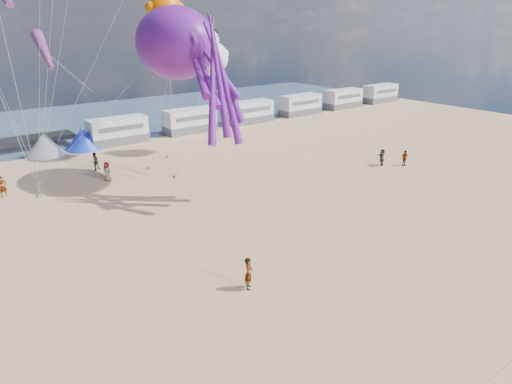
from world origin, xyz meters
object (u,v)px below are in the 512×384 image
Objects in this scene: motorhome_1 at (190,121)px; sandbag_e at (39,182)px; beachgoer_1 at (95,161)px; beachgoer_5 at (3,187)px; motorhome_2 at (250,112)px; sandbag_d at (169,156)px; windsock_right at (172,39)px; motorhome_0 at (118,131)px; kite_teddy_orange at (165,12)px; motorhome_5 at (380,93)px; sandbag_b at (150,168)px; kite_panda at (212,58)px; motorhome_4 at (343,99)px; standing_person at (249,273)px; sandbag_c at (177,176)px; windsock_mid at (44,51)px; beachgoer_4 at (382,157)px; sandbag_a at (41,195)px; beachgoer_3 at (405,158)px; kite_octopus_purple at (175,43)px; beachgoer_6 at (107,171)px; tent_blue at (83,138)px; motorhome_3 at (300,105)px.

motorhome_1 is 13.20× the size of sandbag_e.
beachgoer_1 is 8.67m from beachgoer_5.
motorhome_2 is 13.20× the size of sandbag_d.
motorhome_1 is 1.30× the size of windsock_right.
motorhome_0 is 1.13× the size of kite_teddy_orange.
motorhome_5 reaches higher than sandbag_d.
beachgoer_1 reaches higher than sandbag_b.
motorhome_2 is 17.71m from kite_panda.
standing_person is (-44.34, -33.80, -0.59)m from motorhome_4.
motorhome_5 is at bearing 0.00° from motorhome_4.
windsock_right reaches higher than sandbag_c.
windsock_mid is at bearing -160.31° from motorhome_2.
beachgoer_4 is (7.74, -24.03, -0.67)m from motorhome_1.
windsock_right reaches higher than standing_person.
beachgoer_1 is (0.66, 25.41, -0.04)m from standing_person.
beachgoer_1 is 3.47× the size of sandbag_a.
beachgoer_3 is 24.80m from sandbag_b.
kite_octopus_purple reaches higher than sandbag_d.
beachgoer_4 is 0.95× the size of beachgoer_5.
sandbag_b is 12.50m from kite_octopus_purple.
beachgoer_6 reaches higher than beachgoer_3.
motorhome_4 is 42.70m from kite_octopus_purple.
kite_panda is (-12.08, -9.89, 8.36)m from motorhome_2.
standing_person is 0.36× the size of windsock_right.
beachgoer_4 is at bearing -22.64° from windsock_mid.
sandbag_e is (-6.91, -9.12, -1.09)m from tent_blue.
sandbag_a is at bearing -129.04° from windsock_mid.
sandbag_a is at bearing 168.32° from sandbag_c.
motorhome_2 is at bearing -170.97° from beachgoer_1.
kite_octopus_purple reaches higher than beachgoer_5.
sandbag_a is at bearing 26.05° from beachgoer_1.
motorhome_0 and motorhome_3 have the same top height.
beachgoer_3 is at bearing -28.70° from sandbag_e.
sandbag_c is at bearing 100.79° from kite_octopus_purple.
motorhome_3 is 25.16m from kite_panda.
kite_octopus_purple reaches higher than motorhome_1.
tent_blue is 0.72× the size of kite_panda.
motorhome_3 is 30.01m from kite_teddy_orange.
sandbag_b is at bearing -172.00° from kite_teddy_orange.
sandbag_d is at bearing -153.12° from motorhome_2.
motorhome_0 is at bearing 82.58° from kite_teddy_orange.
motorhome_5 reaches higher than beachgoer_1.
motorhome_5 is 3.81× the size of beachgoer_1.
beachgoer_3 is (-28.58, -25.45, -0.72)m from motorhome_5.
motorhome_3 is at bearing -6.51° from kite_teddy_orange.
sandbag_c is at bearing -11.68° from sandbag_a.
windsock_right is at bearing 33.28° from beachgoer_6.
sandbag_e is at bearing 157.54° from kite_teddy_orange.
motorhome_3 is (19.00, 0.00, 0.00)m from motorhome_1.
kite_teddy_orange is 1.06× the size of windsock_mid.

